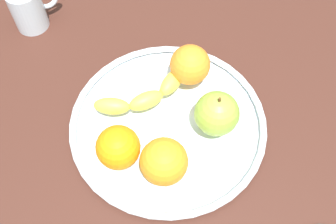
# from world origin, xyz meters

# --- Properties ---
(ground_plane) EXTENTS (1.18, 1.18, 0.04)m
(ground_plane) POSITION_xyz_m (0.00, 0.00, -0.02)
(ground_plane) COLOR #412119
(fruit_bowl) EXTENTS (0.35, 0.35, 0.02)m
(fruit_bowl) POSITION_xyz_m (0.00, 0.00, 0.01)
(fruit_bowl) COLOR silver
(fruit_bowl) RESTS_ON ground_plane
(banana) EXTENTS (0.19, 0.08, 0.03)m
(banana) POSITION_xyz_m (-0.01, 0.06, 0.03)
(banana) COLOR yellow
(banana) RESTS_ON fruit_bowl
(apple) EXTENTS (0.08, 0.08, 0.08)m
(apple) POSITION_xyz_m (0.06, -0.05, 0.06)
(apple) COLOR #91B93B
(apple) RESTS_ON fruit_bowl
(orange_back_right) EXTENTS (0.08, 0.08, 0.08)m
(orange_back_right) POSITION_xyz_m (-0.06, -0.07, 0.06)
(orange_back_right) COLOR orange
(orange_back_right) RESTS_ON fruit_bowl
(orange_center) EXTENTS (0.07, 0.07, 0.07)m
(orange_center) POSITION_xyz_m (-0.10, -0.01, 0.05)
(orange_center) COLOR orange
(orange_center) RESTS_ON fruit_bowl
(orange_back_left) EXTENTS (0.07, 0.07, 0.07)m
(orange_back_left) POSITION_xyz_m (0.09, 0.05, 0.05)
(orange_back_left) COLOR orange
(orange_back_left) RESTS_ON fruit_bowl
(ambient_mug) EXTENTS (0.10, 0.07, 0.09)m
(ambient_mug) POSITION_xyz_m (-0.09, 0.36, 0.04)
(ambient_mug) COLOR silver
(ambient_mug) RESTS_ON ground_plane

